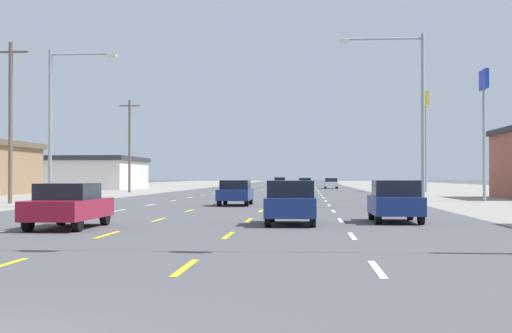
{
  "coord_description": "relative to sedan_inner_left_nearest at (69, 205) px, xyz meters",
  "views": [
    {
      "loc": [
        3.99,
        -6.66,
        1.68
      ],
      "look_at": [
        0.19,
        48.9,
        2.42
      ],
      "focal_mm": 52.56,
      "sensor_mm": 36.0,
      "label": 1
    }
  ],
  "objects": [
    {
      "name": "hatchback_far_right_mid",
      "position": [
        10.94,
        3.92,
        0.03
      ],
      "size": [
        1.72,
        3.9,
        1.54
      ],
      "color": "navy",
      "rests_on": "ground"
    },
    {
      "name": "pole_sign_right_row_2",
      "position": [
        20.52,
        57.93,
        7.44
      ],
      "size": [
        0.24,
        2.34,
        10.81
      ],
      "color": "gray",
      "rests_on": "ground"
    },
    {
      "name": "streetlight_left_row_0",
      "position": [
        -6.01,
        16.51,
        4.29
      ],
      "size": [
        3.8,
        0.26,
        8.66
      ],
      "color": "gray",
      "rests_on": "ground"
    },
    {
      "name": "utility_pole_left_row_1",
      "position": [
        -11.02,
        54.13,
        4.31
      ],
      "size": [
        2.2,
        0.26,
        9.75
      ],
      "color": "brown",
      "rests_on": "ground"
    },
    {
      "name": "sedan_center_turn_midfar",
      "position": [
        3.58,
        19.4,
        0.0
      ],
      "size": [
        1.8,
        4.5,
        1.46
      ],
      "color": "navy",
      "rests_on": "ground"
    },
    {
      "name": "sedan_inner_right_farther",
      "position": [
        7.43,
        79.15,
        0.0
      ],
      "size": [
        1.8,
        4.5,
        1.46
      ],
      "color": "black",
      "rests_on": "ground"
    },
    {
      "name": "ground_plane",
      "position": [
        3.73,
        48.86,
        -0.76
      ],
      "size": [
        572.0,
        572.0,
        0.0
      ],
      "primitive_type": "plane",
      "color": "#4C4C4F"
    },
    {
      "name": "lot_apron_left",
      "position": [
        -21.02,
        48.86,
        -0.75
      ],
      "size": [
        28.0,
        440.0,
        0.01
      ],
      "primitive_type": "cube",
      "color": "gray",
      "rests_on": "ground"
    },
    {
      "name": "storefront_left_row_2",
      "position": [
        -20.96,
        74.42,
        1.41
      ],
      "size": [
        12.25,
        17.09,
        4.28
      ],
      "color": "silver",
      "rests_on": "ground"
    },
    {
      "name": "utility_pole_left_row_0",
      "position": [
        -10.67,
        21.48,
        4.45
      ],
      "size": [
        2.2,
        0.26,
        10.03
      ],
      "color": "brown",
      "rests_on": "ground"
    },
    {
      "name": "hatchback_center_turn_farthest",
      "position": [
        3.6,
        89.87,
        0.03
      ],
      "size": [
        1.72,
        3.9,
        1.54
      ],
      "color": "#4C196B",
      "rests_on": "ground"
    },
    {
      "name": "sedan_inner_left_nearest",
      "position": [
        0.0,
        0.0,
        0.0
      ],
      "size": [
        1.8,
        4.5,
        1.46
      ],
      "color": "maroon",
      "rests_on": "ground"
    },
    {
      "name": "sedan_far_right_far",
      "position": [
        10.98,
        78.85,
        0.0
      ],
      "size": [
        1.8,
        4.5,
        1.46
      ],
      "color": "white",
      "rests_on": "ground"
    },
    {
      "name": "hatchback_inner_right_near",
      "position": [
        7.17,
        2.3,
        0.03
      ],
      "size": [
        1.72,
        3.9,
        1.54
      ],
      "color": "navy",
      "rests_on": "ground"
    },
    {
      "name": "pole_sign_right_row_1",
      "position": [
        19.63,
        27.51,
        5.81
      ],
      "size": [
        0.24,
        1.95,
        8.88
      ],
      "color": "gray",
      "rests_on": "ground"
    },
    {
      "name": "streetlight_right_row_0",
      "position": [
        13.39,
        16.51,
        4.7
      ],
      "size": [
        4.53,
        0.26,
        9.3
      ],
      "color": "gray",
      "rests_on": "ground"
    },
    {
      "name": "lane_markings",
      "position": [
        3.73,
        87.36,
        -0.75
      ],
      "size": [
        10.64,
        227.6,
        0.01
      ],
      "color": "white",
      "rests_on": "ground"
    }
  ]
}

